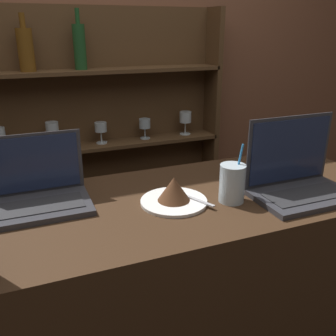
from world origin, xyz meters
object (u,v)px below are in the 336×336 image
laptop_far (298,177)px  cake_plate (174,193)px  laptop_near (35,191)px  water_glass (232,183)px

laptop_far → cake_plate: bearing=167.7°
laptop_near → water_glass: laptop_near is taller
cake_plate → water_glass: 0.19m
water_glass → cake_plate: bearing=162.7°
laptop_near → cake_plate: laptop_near is taller
laptop_far → water_glass: (-0.23, 0.03, 0.00)m
laptop_near → cake_plate: bearing=-19.4°
laptop_near → laptop_far: size_ratio=0.96×
cake_plate → water_glass: size_ratio=1.13×
laptop_far → cake_plate: 0.42m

